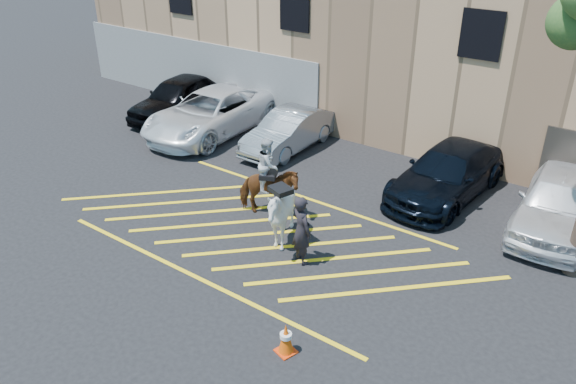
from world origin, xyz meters
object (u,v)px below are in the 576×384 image
Objects in this scene: car_black_suv at (179,97)px; saddled_white at (281,214)px; mounted_bay at (269,185)px; traffic_cone at (286,338)px; car_silver_sedan at (289,131)px; car_blue_suv at (448,173)px; car_white_pickup at (211,113)px; handler at (302,230)px; car_white_suv at (559,201)px.

car_black_suv is 10.88m from saddled_white.
mounted_bay reaches higher than traffic_cone.
car_silver_sedan is 6.12m from car_blue_suv.
car_white_pickup is 3.46m from car_silver_sedan.
handler is (-1.60, -5.68, 0.18)m from car_blue_suv.
car_blue_suv is 5.67m from mounted_bay.
handler is at bearing -33.64° from mounted_bay.
mounted_bay is (-2.14, 1.43, 0.03)m from handler.
car_silver_sedan is 10.56m from traffic_cone.
traffic_cone is at bearing -55.20° from car_silver_sedan.
car_silver_sedan is at bearing -175.51° from car_blue_suv.
car_white_pickup is 12.81m from car_white_suv.
saddled_white is (9.41, -5.47, 0.08)m from car_black_suv.
saddled_white reaches higher than car_white_pickup.
handler reaches higher than saddled_white.
mounted_bay reaches higher than handler.
car_black_suv is 15.19m from car_white_suv.
saddled_white is (-5.78, -5.20, 0.08)m from car_white_suv.
mounted_bay reaches higher than car_blue_suv.
car_silver_sedan is 5.94× the size of traffic_cone.
handler is at bearing -100.86° from car_blue_suv.
mounted_bay is at bearing -61.78° from car_silver_sedan.
car_black_suv is at bearing 151.77° from mounted_bay.
mounted_bay reaches higher than car_white_suv.
car_blue_suv is at bearing -1.07° from car_silver_sedan.
car_silver_sedan is at bearing 118.88° from mounted_bay.
saddled_white is (3.61, -5.37, 0.22)m from car_silver_sedan.
traffic_cone is (11.93, -8.69, -0.49)m from car_black_suv.
car_white_suv is at bearing -0.84° from car_white_pickup.
car_white_suv is (9.38, -0.17, 0.14)m from car_silver_sedan.
car_black_suv is at bearing 164.11° from car_white_pickup.
saddled_white is at bearing -141.08° from car_white_suv.
car_black_suv is at bearing 143.92° from traffic_cone.
car_white_suv is 6.85× the size of traffic_cone.
car_black_suv is 2.67× the size of handler.
car_black_suv is 2.42× the size of saddled_white.
car_white_pickup is 8.28× the size of traffic_cone.
car_silver_sedan is (3.42, 0.49, -0.13)m from car_white_pickup.
car_white_suv is 2.41× the size of saddled_white.
car_silver_sedan is 0.83× the size of car_blue_suv.
car_black_suv is 14.77m from traffic_cone.
car_blue_suv is at bearing -81.90° from handler.
handler reaches higher than car_blue_suv.
car_blue_suv reaches higher than traffic_cone.
car_black_suv is at bearing -5.54° from handler.
car_white_suv reaches higher than car_silver_sedan.
car_black_suv is 2.45m from car_white_pickup.
saddled_white is at bearing -37.05° from car_white_pickup.
saddled_white is 2.84× the size of traffic_cone.
handler is at bearing -52.39° from car_silver_sedan.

